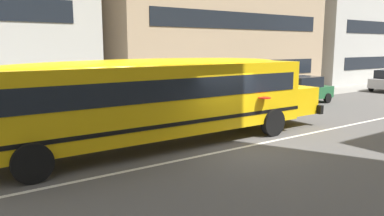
% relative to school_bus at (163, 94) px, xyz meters
% --- Properties ---
extents(ground_plane, '(400.00, 400.00, 0.00)m').
position_rel_school_bus_xyz_m(ground_plane, '(1.75, -1.88, -1.80)').
color(ground_plane, '#54514F').
extents(sidewalk_far, '(120.00, 3.00, 0.01)m').
position_rel_school_bus_xyz_m(sidewalk_far, '(1.75, 6.36, -1.80)').
color(sidewalk_far, gray).
rests_on(sidewalk_far, ground_plane).
extents(lane_centreline, '(110.00, 0.16, 0.01)m').
position_rel_school_bus_xyz_m(lane_centreline, '(1.75, -1.88, -1.80)').
color(lane_centreline, silver).
rests_on(lane_centreline, ground_plane).
extents(school_bus, '(13.59, 3.21, 3.04)m').
position_rel_school_bus_xyz_m(school_bus, '(0.00, 0.00, 0.00)').
color(school_bus, yellow).
rests_on(school_bus, ground_plane).
extents(parked_car_green_end_of_row, '(3.95, 1.98, 1.64)m').
position_rel_school_bus_xyz_m(parked_car_green_end_of_row, '(11.89, 3.49, -0.96)').
color(parked_car_green_end_of_row, '#236038').
rests_on(parked_car_green_end_of_row, ground_plane).
extents(apartment_block_far_centre, '(17.20, 10.17, 13.30)m').
position_rel_school_bus_xyz_m(apartment_block_far_centre, '(11.03, 12.92, 4.85)').
color(apartment_block_far_centre, tan).
rests_on(apartment_block_far_centre, ground_plane).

